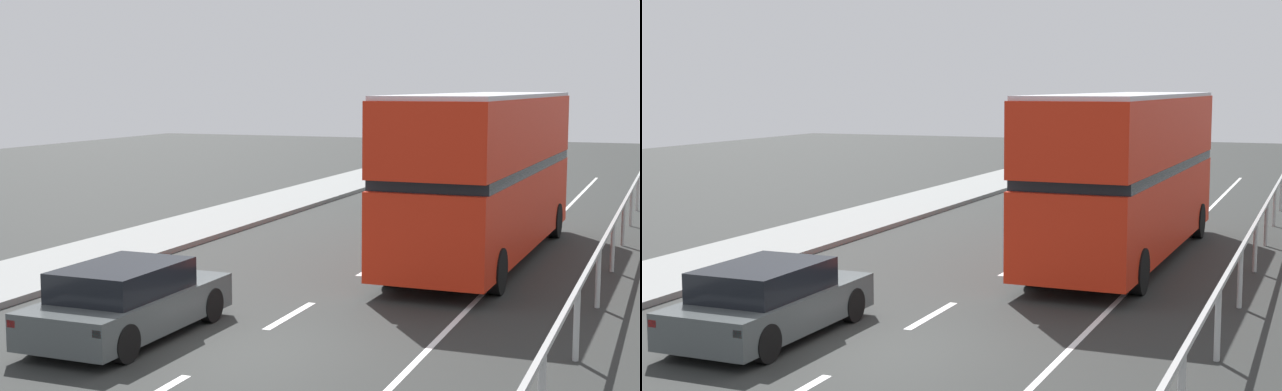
{
  "view_description": "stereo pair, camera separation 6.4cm",
  "coord_description": "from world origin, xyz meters",
  "views": [
    {
      "loc": [
        6.91,
        -13.52,
        4.4
      ],
      "look_at": [
        -0.31,
        4.68,
        2.05
      ],
      "focal_mm": 51.79,
      "sensor_mm": 36.0,
      "label": 1
    },
    {
      "loc": [
        6.97,
        -13.5,
        4.4
      ],
      "look_at": [
        -0.31,
        4.68,
        2.05
      ],
      "focal_mm": 51.79,
      "sensor_mm": 36.0,
      "label": 2
    }
  ],
  "objects": [
    {
      "name": "sedan_car_ahead",
      "position": [
        -2.08,
        18.77,
        0.67
      ],
      "size": [
        1.94,
        4.43,
        1.38
      ],
      "rotation": [
        0.0,
        0.0,
        -0.02
      ],
      "color": "#4A5354",
      "rests_on": "ground"
    },
    {
      "name": "ground_plane",
      "position": [
        0.0,
        0.0,
        -0.05
      ],
      "size": [
        74.58,
        120.0,
        0.1
      ],
      "primitive_type": "cube",
      "color": "#272927"
    },
    {
      "name": "bridge_side_railing",
      "position": [
        5.42,
        9.0,
        0.99
      ],
      "size": [
        0.1,
        42.0,
        1.22
      ],
      "color": "#ADAFAE",
      "rests_on": "ground"
    },
    {
      "name": "double_decker_bus_red",
      "position": [
        2.24,
        9.49,
        2.25
      ],
      "size": [
        2.81,
        10.98,
        4.18
      ],
      "rotation": [
        0.0,
        0.0,
        -0.02
      ],
      "color": "red",
      "rests_on": "ground"
    },
    {
      "name": "hatchback_car_near",
      "position": [
        -2.05,
        -0.08,
        0.64
      ],
      "size": [
        1.91,
        4.22,
        1.31
      ],
      "rotation": [
        0.0,
        0.0,
        -0.01
      ],
      "color": "#474D4E",
      "rests_on": "ground"
    },
    {
      "name": "lane_paint_markings",
      "position": [
        1.94,
        8.42,
        0.0
      ],
      "size": [
        3.2,
        46.0,
        0.01
      ],
      "color": "silver",
      "rests_on": "ground"
    }
  ]
}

